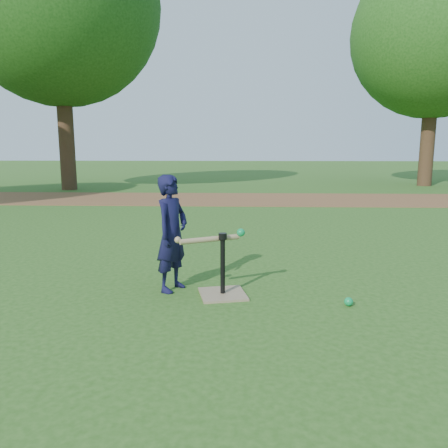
{
  "coord_description": "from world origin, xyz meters",
  "views": [
    {
      "loc": [
        -0.21,
        -4.39,
        1.42
      ],
      "look_at": [
        -0.39,
        -0.04,
        0.65
      ],
      "focal_mm": 35.0,
      "sensor_mm": 36.0,
      "label": 1
    }
  ],
  "objects": [
    {
      "name": "ground",
      "position": [
        0.0,
        0.0,
        0.0
      ],
      "size": [
        80.0,
        80.0,
        0.0
      ],
      "primitive_type": "plane",
      "color": "#285116",
      "rests_on": "ground"
    },
    {
      "name": "dirt_strip",
      "position": [
        0.0,
        7.5,
        0.01
      ],
      "size": [
        24.0,
        3.0,
        0.01
      ],
      "primitive_type": "cube",
      "color": "brown",
      "rests_on": "ground"
    },
    {
      "name": "child",
      "position": [
        -0.9,
        -0.19,
        0.58
      ],
      "size": [
        0.43,
        0.5,
        1.16
      ],
      "primitive_type": "imported",
      "rotation": [
        0.0,
        0.0,
        1.15
      ],
      "color": "black",
      "rests_on": "ground"
    },
    {
      "name": "wiffle_ball_ground",
      "position": [
        0.76,
        -0.58,
        0.04
      ],
      "size": [
        0.08,
        0.08,
        0.08
      ],
      "primitive_type": "sphere",
      "color": "#0C8E48",
      "rests_on": "ground"
    },
    {
      "name": "batting_tee",
      "position": [
        -0.39,
        -0.34,
        0.11
      ],
      "size": [
        0.51,
        0.51,
        0.61
      ],
      "color": "#927B5D",
      "rests_on": "ground"
    },
    {
      "name": "swing_action",
      "position": [
        -0.48,
        -0.34,
        0.57
      ],
      "size": [
        0.66,
        0.32,
        0.12
      ],
      "color": "tan",
      "rests_on": "ground"
    },
    {
      "name": "tree_left",
      "position": [
        -6.0,
        10.0,
        5.87
      ],
      "size": [
        6.4,
        6.4,
        9.08
      ],
      "color": "#382316",
      "rests_on": "ground"
    },
    {
      "name": "tree_right",
      "position": [
        6.5,
        12.0,
        5.29
      ],
      "size": [
        5.8,
        5.8,
        8.21
      ],
      "color": "#382316",
      "rests_on": "ground"
    }
  ]
}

